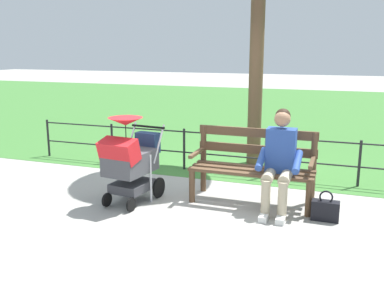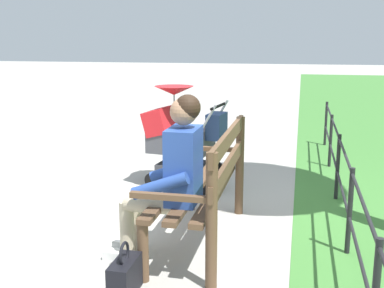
{
  "view_description": "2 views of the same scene",
  "coord_description": "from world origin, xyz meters",
  "px_view_note": "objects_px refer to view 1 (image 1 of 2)",
  "views": [
    {
      "loc": [
        -1.78,
        5.27,
        1.99
      ],
      "look_at": [
        0.12,
        -0.04,
        0.73
      ],
      "focal_mm": 39.89,
      "sensor_mm": 36.0,
      "label": 1
    },
    {
      "loc": [
        -4.45,
        -0.81,
        1.66
      ],
      "look_at": [
        0.14,
        0.21,
        0.65
      ],
      "focal_mm": 45.48,
      "sensor_mm": 36.0,
      "label": 2
    }
  ],
  "objects_px": {
    "person_on_bench": "(279,158)",
    "handbag": "(325,210)",
    "park_bench": "(254,163)",
    "stroller": "(130,159)"
  },
  "relations": [
    {
      "from": "person_on_bench",
      "to": "handbag",
      "type": "height_order",
      "value": "person_on_bench"
    },
    {
      "from": "park_bench",
      "to": "stroller",
      "type": "bearing_deg",
      "value": 21.93
    },
    {
      "from": "park_bench",
      "to": "handbag",
      "type": "distance_m",
      "value": 1.1
    },
    {
      "from": "person_on_bench",
      "to": "stroller",
      "type": "distance_m",
      "value": 1.91
    },
    {
      "from": "person_on_bench",
      "to": "stroller",
      "type": "bearing_deg",
      "value": 11.55
    },
    {
      "from": "park_bench",
      "to": "stroller",
      "type": "distance_m",
      "value": 1.62
    },
    {
      "from": "person_on_bench",
      "to": "park_bench",
      "type": "bearing_deg",
      "value": -31.43
    },
    {
      "from": "stroller",
      "to": "handbag",
      "type": "distance_m",
      "value": 2.51
    },
    {
      "from": "person_on_bench",
      "to": "handbag",
      "type": "distance_m",
      "value": 0.82
    },
    {
      "from": "stroller",
      "to": "handbag",
      "type": "relative_size",
      "value": 3.11
    }
  ]
}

